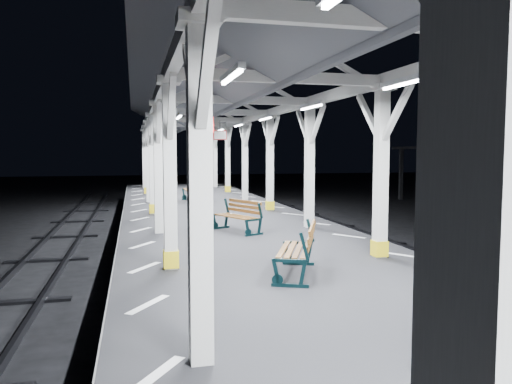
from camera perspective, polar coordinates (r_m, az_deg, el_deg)
name	(u,v)px	position (r m, az deg, el deg)	size (l,w,h in m)	color
ground	(319,359)	(7.80, 7.23, -18.39)	(120.00, 120.00, 0.00)	black
platform	(319,326)	(7.62, 7.27, -14.93)	(6.00, 50.00, 1.00)	black
hazard_stripes_left	(148,304)	(7.00, -12.22, -12.44)	(1.00, 48.00, 0.01)	silver
hazard_stripes_right	(466,282)	(8.64, 22.87, -9.43)	(1.00, 48.00, 0.01)	silver
canopy	(323,43)	(7.33, 7.66, 16.48)	(5.40, 49.00, 4.65)	silver
bench_mid	(300,248)	(8.31, 5.08, -6.42)	(1.15, 1.68, 0.86)	black
bench_far	(239,215)	(12.80, -1.93, -2.65)	(1.11, 1.58, 0.81)	black
bench_extra	(195,189)	(20.56, -7.02, 0.32)	(0.71, 1.82, 0.98)	black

